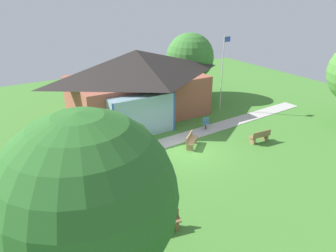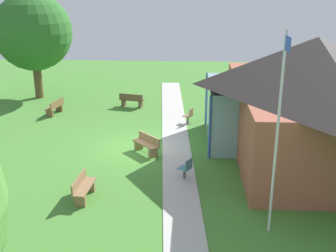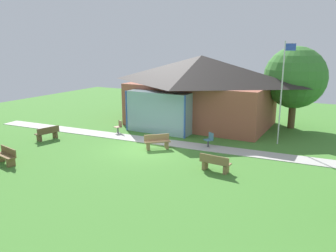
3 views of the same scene
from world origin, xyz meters
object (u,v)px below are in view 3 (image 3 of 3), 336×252
at_px(patio_chair_west, 119,127).
at_px(bench_mid_right, 215,164).
at_px(patio_chair_lawn_spare, 209,140).
at_px(tree_behind_pavilion_right, 295,78).
at_px(bench_rear_near_path, 157,142).
at_px(flagpole, 282,89).
at_px(pavilion, 199,89).
at_px(bench_front_left, 6,156).
at_px(bench_mid_left, 48,133).

bearing_deg(patio_chair_west, bench_mid_right, -177.54).
xyz_separation_m(patio_chair_lawn_spare, tree_behind_pavilion_right, (3.52, 7.27, 3.24)).
height_order(bench_rear_near_path, tree_behind_pavilion_right, tree_behind_pavilion_right).
bearing_deg(patio_chair_lawn_spare, flagpole, -110.11).
height_order(bench_mid_right, tree_behind_pavilion_right, tree_behind_pavilion_right).
distance_m(patio_chair_west, tree_behind_pavilion_right, 12.90).
distance_m(pavilion, bench_rear_near_path, 7.33).
xyz_separation_m(bench_mid_right, tree_behind_pavilion_right, (1.79, 10.88, 3.26)).
bearing_deg(tree_behind_pavilion_right, bench_mid_right, -99.32).
distance_m(pavilion, bench_front_left, 13.99).
bearing_deg(bench_rear_near_path, tree_behind_pavilion_right, -165.55).
bearing_deg(tree_behind_pavilion_right, bench_front_left, -127.71).
distance_m(flagpole, tree_behind_pavilion_right, 4.66).
bearing_deg(bench_mid_left, bench_front_left, -145.06).
distance_m(bench_front_left, bench_mid_left, 4.54).
height_order(bench_rear_near_path, bench_front_left, same).
bearing_deg(bench_mid_right, bench_mid_left, -177.05).
xyz_separation_m(flagpole, bench_front_left, (-11.51, -10.27, -2.97)).
bearing_deg(tree_behind_pavilion_right, bench_rear_near_path, -123.72).
xyz_separation_m(bench_mid_right, patio_chair_lawn_spare, (-1.73, 3.61, 0.01)).
bearing_deg(bench_front_left, patio_chair_lawn_spare, -125.18).
height_order(bench_front_left, bench_mid_left, same).
distance_m(flagpole, bench_mid_right, 7.12).
relative_size(flagpole, patio_chair_lawn_spare, 7.15).
xyz_separation_m(bench_rear_near_path, bench_front_left, (-5.49, -5.86, 0.00)).
distance_m(bench_mid_left, patio_chair_west, 4.62).
bearing_deg(patio_chair_lawn_spare, bench_front_left, 76.77).
relative_size(bench_rear_near_path, patio_chair_west, 1.64).
bearing_deg(tree_behind_pavilion_right, patio_chair_west, -144.76).
distance_m(patio_chair_west, patio_chair_lawn_spare, 6.67).
distance_m(flagpole, patio_chair_west, 10.89).
bearing_deg(flagpole, bench_front_left, -138.27).
bearing_deg(bench_mid_left, flagpole, -52.08).
relative_size(bench_rear_near_path, tree_behind_pavilion_right, 0.24).
xyz_separation_m(bench_rear_near_path, patio_chair_lawn_spare, (2.53, 1.79, 0.01)).
relative_size(pavilion, flagpole, 1.80).
relative_size(flagpole, bench_mid_left, 3.94).
height_order(flagpole, tree_behind_pavilion_right, flagpole).
xyz_separation_m(bench_mid_right, bench_front_left, (-9.75, -4.04, 0.00)).
distance_m(bench_mid_right, bench_mid_left, 11.43).
distance_m(bench_rear_near_path, patio_chair_lawn_spare, 3.10).
xyz_separation_m(flagpole, patio_chair_lawn_spare, (-3.50, -2.61, -2.96)).
bearing_deg(bench_front_left, tree_behind_pavilion_right, -116.55).
bearing_deg(pavilion, tree_behind_pavilion_right, 18.11).
height_order(bench_mid_right, patio_chair_lawn_spare, patio_chair_lawn_spare).
xyz_separation_m(bench_mid_right, patio_chair_west, (-8.41, 3.68, 0.01)).
xyz_separation_m(bench_mid_right, bench_mid_left, (-11.43, 0.18, 0.00)).
distance_m(bench_mid_right, patio_chair_lawn_spare, 4.01).
distance_m(bench_front_left, patio_chair_west, 7.84).
xyz_separation_m(pavilion, bench_mid_right, (4.64, -8.78, -2.28)).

